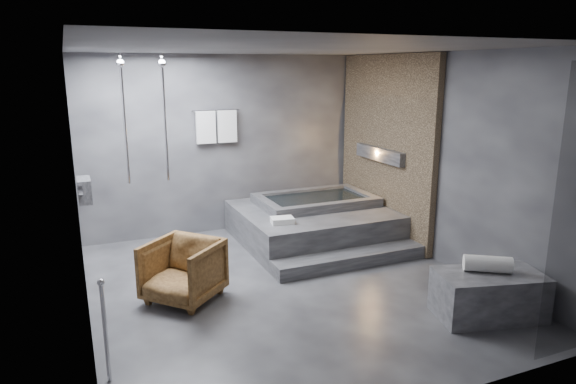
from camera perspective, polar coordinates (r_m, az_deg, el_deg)
name	(u,v)px	position (r m, az deg, el deg)	size (l,w,h in m)	color
room	(308,141)	(6.26, 2.28, 5.71)	(5.00, 5.04, 2.82)	#28282A
tub_deck	(312,224)	(7.93, 2.71, -3.57)	(2.20, 2.00, 0.50)	#2D2D2F
tub_step	(350,259)	(7.00, 6.94, -7.43)	(2.20, 0.36, 0.18)	#2D2D2F
concrete_bench	(489,295)	(5.95, 21.40, -10.60)	(1.09, 0.60, 0.49)	#353538
driftwood_chair	(183,271)	(6.01, -11.59, -8.57)	(0.75, 0.77, 0.70)	#3F250F
rolled_towel	(488,264)	(5.86, 21.30, -7.46)	(0.18, 0.18, 0.49)	white
deck_towel	(282,220)	(7.10, -0.64, -3.17)	(0.31, 0.22, 0.08)	silver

